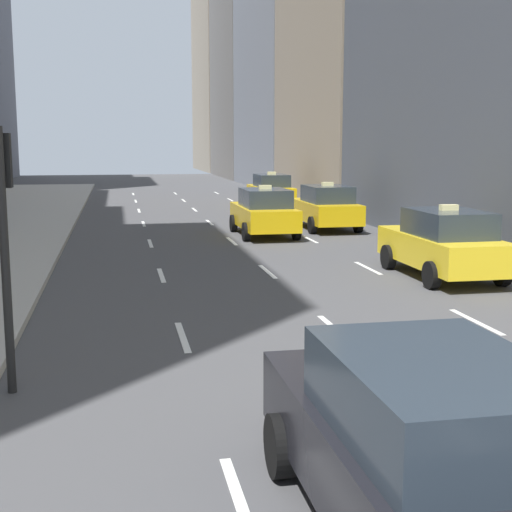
# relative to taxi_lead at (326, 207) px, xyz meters

# --- Properties ---
(lane_markings) EXTENTS (5.72, 56.00, 0.01)m
(lane_markings) POSITION_rel_taxi_lead_xyz_m (-4.20, -5.76, -0.87)
(lane_markings) COLOR white
(lane_markings) RESTS_ON ground
(taxi_lead) EXTENTS (2.02, 4.40, 1.87)m
(taxi_lead) POSITION_rel_taxi_lead_xyz_m (0.00, 0.00, 0.00)
(taxi_lead) COLOR yellow
(taxi_lead) RESTS_ON ground
(taxi_second) EXTENTS (2.02, 4.40, 1.87)m
(taxi_second) POSITION_rel_taxi_lead_xyz_m (0.00, -10.40, 0.00)
(taxi_second) COLOR yellow
(taxi_second) RESTS_ON ground
(taxi_third) EXTENTS (2.02, 4.40, 1.87)m
(taxi_third) POSITION_rel_taxi_lead_xyz_m (0.00, 10.24, 0.00)
(taxi_third) COLOR yellow
(taxi_third) RESTS_ON ground
(taxi_fourth) EXTENTS (2.02, 4.40, 1.87)m
(taxi_fourth) POSITION_rel_taxi_lead_xyz_m (-2.80, -1.52, 0.00)
(taxi_fourth) COLOR yellow
(taxi_fourth) RESTS_ON ground
(sedan_black_near) EXTENTS (2.02, 4.53, 1.71)m
(sedan_black_near) POSITION_rel_taxi_lead_xyz_m (-5.60, -21.73, -0.01)
(sedan_black_near) COLOR black
(sedan_black_near) RESTS_ON ground
(traffic_light_pole) EXTENTS (0.24, 0.42, 3.60)m
(traffic_light_pole) POSITION_rel_taxi_lead_xyz_m (-9.55, -17.03, 1.53)
(traffic_light_pole) COLOR black
(traffic_light_pole) RESTS_ON ground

